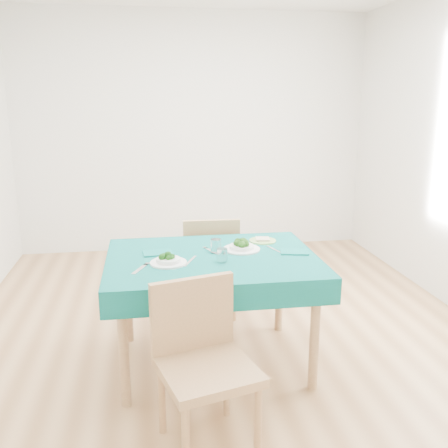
{
  "coord_description": "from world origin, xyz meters",
  "views": [
    {
      "loc": [
        -0.55,
        -3.53,
        1.76
      ],
      "look_at": [
        0.0,
        0.0,
        0.85
      ],
      "focal_mm": 40.0,
      "sensor_mm": 36.0,
      "label": 1
    }
  ],
  "objects": [
    {
      "name": "bowl_far",
      "position": [
        0.06,
        -0.37,
        0.8
      ],
      "size": [
        0.25,
        0.25,
        0.08
      ],
      "primitive_type": null,
      "color": "white",
      "rests_on": "table"
    },
    {
      "name": "tumbler_center",
      "position": [
        -0.12,
        -0.39,
        0.8
      ],
      "size": [
        0.07,
        0.07,
        0.09
      ],
      "primitive_type": "cylinder",
      "color": "white",
      "rests_on": "table"
    },
    {
      "name": "knife_far",
      "position": [
        0.29,
        -0.41,
        0.76
      ],
      "size": [
        0.08,
        0.2,
        0.0
      ],
      "primitive_type": "cube",
      "rotation": [
        0.0,
        0.0,
        0.32
      ],
      "color": "silver",
      "rests_on": "table"
    },
    {
      "name": "room_shell",
      "position": [
        0.0,
        0.0,
        1.35
      ],
      "size": [
        4.02,
        4.52,
        2.73
      ],
      "color": "#986B3F",
      "rests_on": "ground"
    },
    {
      "name": "napkin_near",
      "position": [
        -0.5,
        -0.36,
        0.76
      ],
      "size": [
        0.2,
        0.15,
        0.01
      ],
      "primitive_type": "cube",
      "rotation": [
        0.0,
        0.0,
        0.1
      ],
      "color": "#0B605A",
      "rests_on": "table"
    },
    {
      "name": "table",
      "position": [
        -0.15,
        -0.48,
        0.38
      ],
      "size": [
        1.35,
        1.03,
        0.76
      ],
      "primitive_type": "cube",
      "color": "#085752",
      "rests_on": "ground"
    },
    {
      "name": "bowl_near",
      "position": [
        -0.44,
        -0.57,
        0.79
      ],
      "size": [
        0.23,
        0.23,
        0.07
      ],
      "primitive_type": null,
      "color": "white",
      "rests_on": "table"
    },
    {
      "name": "tumbler_side",
      "position": [
        -0.11,
        -0.6,
        0.8
      ],
      "size": [
        0.07,
        0.07,
        0.09
      ],
      "primitive_type": "cylinder",
      "color": "white",
      "rests_on": "table"
    },
    {
      "name": "fork_near",
      "position": [
        -0.61,
        -0.65,
        0.76
      ],
      "size": [
        0.1,
        0.19,
        0.0
      ],
      "primitive_type": "cube",
      "rotation": [
        0.0,
        0.0,
        -0.43
      ],
      "color": "silver",
      "rests_on": "table"
    },
    {
      "name": "side_plate",
      "position": [
        0.25,
        -0.18,
        0.76
      ],
      "size": [
        0.19,
        0.19,
        0.01
      ],
      "primitive_type": "cylinder",
      "color": "#8CBD5C",
      "rests_on": "table"
    },
    {
      "name": "fork_far",
      "position": [
        -0.14,
        -0.35,
        0.76
      ],
      "size": [
        0.09,
        0.16,
        0.0
      ],
      "primitive_type": "cube",
      "rotation": [
        0.0,
        0.0,
        0.41
      ],
      "color": "silver",
      "rests_on": "table"
    },
    {
      "name": "bread_slice",
      "position": [
        0.25,
        -0.18,
        0.77
      ],
      "size": [
        0.11,
        0.11,
        0.01
      ],
      "primitive_type": "cube",
      "rotation": [
        0.0,
        0.0,
        -0.16
      ],
      "color": "beige",
      "rests_on": "side_plate"
    },
    {
      "name": "knife_near",
      "position": [
        -0.3,
        -0.55,
        0.76
      ],
      "size": [
        0.1,
        0.21,
        0.0
      ],
      "primitive_type": "cube",
      "rotation": [
        0.0,
        0.0,
        -0.42
      ],
      "color": "silver",
      "rests_on": "table"
    },
    {
      "name": "napkin_far",
      "position": [
        0.4,
        -0.48,
        0.76
      ],
      "size": [
        0.2,
        0.16,
        0.01
      ],
      "primitive_type": "cube",
      "rotation": [
        0.0,
        0.0,
        -0.22
      ],
      "color": "#0B605A",
      "rests_on": "table"
    },
    {
      "name": "chair_far",
      "position": [
        -0.07,
        0.33,
        0.55
      ],
      "size": [
        0.45,
        0.49,
        1.09
      ],
      "primitive_type": "cube",
      "rotation": [
        0.0,
        0.0,
        3.1
      ],
      "color": "#9E754A",
      "rests_on": "ground"
    },
    {
      "name": "chair_near",
      "position": [
        -0.29,
        -1.3,
        0.57
      ],
      "size": [
        0.57,
        0.6,
        1.14
      ],
      "primitive_type": "cube",
      "rotation": [
        0.0,
        0.0,
        0.26
      ],
      "color": "#9E754A",
      "rests_on": "ground"
    }
  ]
}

